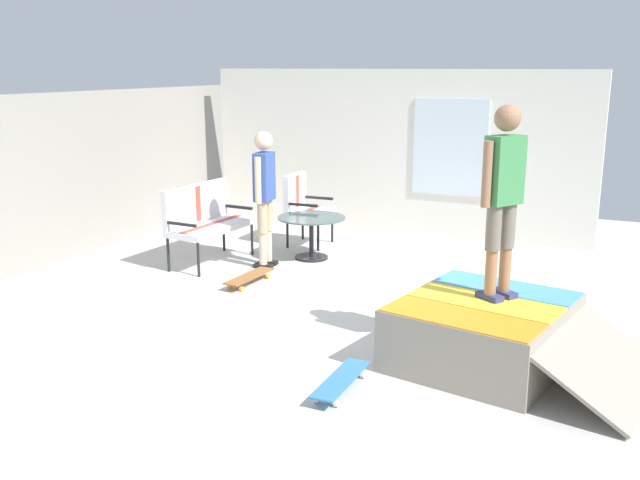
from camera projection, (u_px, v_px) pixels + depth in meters
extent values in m
cube|color=beige|center=(322.00, 311.00, 7.59)|extent=(12.00, 12.00, 0.10)
cube|color=gray|center=(33.00, 182.00, 8.91)|extent=(9.00, 0.20, 2.18)
cube|color=white|center=(394.00, 152.00, 10.84)|extent=(0.20, 6.00, 2.46)
cube|color=silver|center=(450.00, 147.00, 10.36)|extent=(0.03, 1.10, 1.40)
cube|color=gray|center=(483.00, 332.00, 6.12)|extent=(1.69, 1.56, 0.54)
cube|color=orange|center=(461.00, 317.00, 5.66)|extent=(0.70, 1.33, 0.01)
cube|color=yellow|center=(485.00, 301.00, 6.05)|extent=(0.70, 1.33, 0.01)
cube|color=#4C99D8|center=(506.00, 287.00, 6.44)|extent=(0.70, 1.33, 0.01)
cylinder|color=#B2B2B7|center=(419.00, 292.00, 6.41)|extent=(1.39, 0.32, 0.05)
cube|color=gray|center=(602.00, 362.00, 5.57)|extent=(1.55, 1.03, 0.45)
cylinder|color=black|center=(198.00, 259.00, 8.61)|extent=(0.04, 0.04, 0.44)
cylinder|color=black|center=(252.00, 239.00, 9.61)|extent=(0.04, 0.04, 0.44)
cylinder|color=black|center=(168.00, 255.00, 8.83)|extent=(0.04, 0.04, 0.44)
cylinder|color=black|center=(224.00, 235.00, 9.83)|extent=(0.04, 0.04, 0.44)
cube|color=silver|center=(211.00, 227.00, 9.16)|extent=(1.29, 0.64, 0.08)
cube|color=#B74738|center=(211.00, 224.00, 9.15)|extent=(1.21, 0.19, 0.00)
cube|color=silver|center=(196.00, 203.00, 9.20)|extent=(1.25, 0.17, 0.50)
cube|color=#B74738|center=(196.00, 203.00, 9.20)|extent=(0.11, 0.09, 0.46)
cube|color=black|center=(181.00, 224.00, 8.60)|extent=(0.07, 0.47, 0.04)
cube|color=black|center=(238.00, 207.00, 9.64)|extent=(0.07, 0.47, 0.04)
cylinder|color=black|center=(318.00, 235.00, 9.82)|extent=(0.04, 0.04, 0.44)
cylinder|color=black|center=(332.00, 227.00, 10.31)|extent=(0.04, 0.04, 0.44)
cylinder|color=black|center=(287.00, 232.00, 10.00)|extent=(0.04, 0.04, 0.44)
cylinder|color=black|center=(303.00, 225.00, 10.48)|extent=(0.04, 0.04, 0.44)
cube|color=silver|center=(310.00, 212.00, 10.09)|extent=(0.64, 0.57, 0.08)
cube|color=#B74738|center=(310.00, 209.00, 10.08)|extent=(0.58, 0.12, 0.00)
cube|color=silver|center=(295.00, 191.00, 10.11)|extent=(0.62, 0.10, 0.50)
cube|color=#B74738|center=(295.00, 191.00, 10.11)|extent=(0.10, 0.09, 0.46)
cube|color=black|center=(302.00, 205.00, 9.79)|extent=(0.06, 0.47, 0.04)
cube|color=black|center=(318.00, 198.00, 10.31)|extent=(0.06, 0.47, 0.04)
cylinder|color=black|center=(311.00, 238.00, 9.42)|extent=(0.06, 0.06, 0.55)
cylinder|color=black|center=(311.00, 257.00, 9.48)|extent=(0.44, 0.44, 0.03)
cylinder|color=#425651|center=(311.00, 218.00, 9.35)|extent=(0.90, 0.90, 0.02)
cube|color=black|center=(263.00, 266.00, 9.03)|extent=(0.13, 0.25, 0.05)
cylinder|color=beige|center=(263.00, 249.00, 8.98)|extent=(0.10, 0.10, 0.41)
cylinder|color=tan|center=(262.00, 217.00, 8.88)|extent=(0.13, 0.13, 0.41)
cube|color=black|center=(268.00, 263.00, 9.19)|extent=(0.13, 0.25, 0.05)
cylinder|color=beige|center=(268.00, 246.00, 9.14)|extent=(0.10, 0.10, 0.41)
cylinder|color=tan|center=(267.00, 215.00, 9.04)|extent=(0.13, 0.13, 0.41)
cube|color=#334C99|center=(264.00, 177.00, 8.84)|extent=(0.34, 0.21, 0.60)
sphere|color=beige|center=(263.00, 141.00, 8.73)|extent=(0.23, 0.23, 0.23)
cylinder|color=beige|center=(258.00, 181.00, 8.66)|extent=(0.08, 0.08, 0.57)
cylinder|color=beige|center=(270.00, 176.00, 9.03)|extent=(0.08, 0.08, 0.57)
cube|color=navy|center=(503.00, 293.00, 6.17)|extent=(0.22, 0.26, 0.05)
cylinder|color=#9E7051|center=(505.00, 269.00, 6.12)|extent=(0.10, 0.10, 0.39)
cylinder|color=slate|center=(508.00, 225.00, 6.03)|extent=(0.13, 0.13, 0.39)
cube|color=navy|center=(489.00, 296.00, 6.08)|extent=(0.22, 0.26, 0.05)
cylinder|color=#9E7051|center=(491.00, 272.00, 6.03)|extent=(0.10, 0.10, 0.39)
cylinder|color=slate|center=(494.00, 228.00, 5.94)|extent=(0.13, 0.13, 0.39)
cube|color=#3F8C4C|center=(504.00, 170.00, 5.87)|extent=(0.37, 0.32, 0.57)
sphere|color=#9E7051|center=(508.00, 118.00, 5.76)|extent=(0.22, 0.22, 0.22)
cylinder|color=#9E7051|center=(521.00, 171.00, 5.98)|extent=(0.08, 0.08, 0.54)
cylinder|color=#9E7051|center=(487.00, 174.00, 5.77)|extent=(0.08, 0.08, 0.54)
cube|color=brown|center=(249.00, 276.00, 8.36)|extent=(0.81, 0.26, 0.02)
cylinder|color=gold|center=(268.00, 276.00, 8.58)|extent=(0.06, 0.03, 0.06)
cylinder|color=gold|center=(257.00, 275.00, 8.65)|extent=(0.06, 0.03, 0.06)
cylinder|color=gold|center=(241.00, 289.00, 8.10)|extent=(0.06, 0.03, 0.06)
cylinder|color=gold|center=(230.00, 287.00, 8.17)|extent=(0.06, 0.03, 0.06)
cube|color=#3372B2|center=(341.00, 379.00, 5.61)|extent=(0.80, 0.20, 0.02)
cylinder|color=silver|center=(363.00, 375.00, 5.84)|extent=(0.06, 0.03, 0.06)
cylinder|color=silver|center=(345.00, 372.00, 5.91)|extent=(0.06, 0.03, 0.06)
cylinder|color=silver|center=(336.00, 404.00, 5.35)|extent=(0.06, 0.03, 0.06)
cylinder|color=silver|center=(317.00, 400.00, 5.41)|extent=(0.06, 0.03, 0.06)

